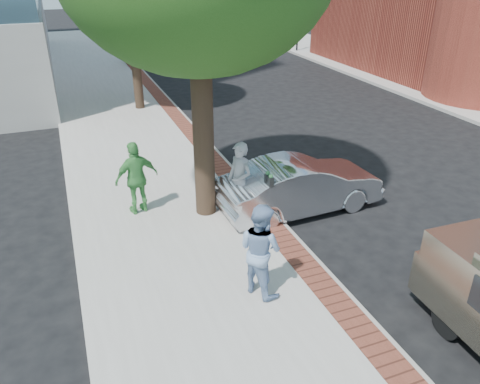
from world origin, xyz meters
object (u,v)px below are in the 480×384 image
parking_meter (269,188)px  person_officer (260,249)px  person_green (137,178)px  bg_car (167,49)px  person_gray (240,181)px  sedan_silver (300,186)px

parking_meter → person_officer: (-1.18, -2.22, -0.08)m
person_green → bg_car: (5.29, 19.29, -0.28)m
person_green → parking_meter: bearing=133.9°
parking_meter → person_gray: person_gray is taller
parking_meter → person_officer: 2.52m
parking_meter → sedan_silver: 1.51m
person_green → sedan_silver: size_ratio=0.44×
person_officer → person_green: size_ratio=1.00×
parking_meter → person_gray: size_ratio=0.73×
parking_meter → person_green: size_ratio=0.76×
person_gray → person_green: 2.65m
bg_car → person_officer: bearing=178.3°
person_officer → bg_car: (3.63, 23.42, -0.28)m
person_green → bg_car: bearing=-117.6°
sedan_silver → bg_car: size_ratio=0.90×
parking_meter → bg_car: 21.34m
parking_meter → person_green: (-2.84, 1.91, -0.08)m
person_gray → person_green: person_gray is taller
parking_meter → person_green: person_green is taller
parking_meter → person_gray: (-0.48, 0.72, -0.05)m
person_gray → person_green: size_ratio=1.03×
bg_car → parking_meter: bearing=-179.5°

